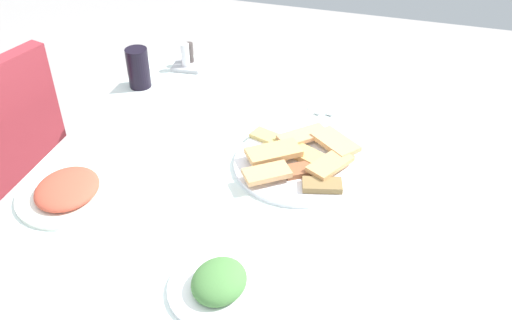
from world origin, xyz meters
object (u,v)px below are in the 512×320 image
(salad_plate_rice, at_px, (68,191))
(soda_can, at_px, (138,68))
(dining_table, at_px, (228,197))
(spoon, at_px, (325,98))
(salad_plate_greens, at_px, (219,284))
(paper_napkin, at_px, (331,101))
(fork, at_px, (337,100))
(pide_platter, at_px, (299,161))
(condiment_caddy, at_px, (188,60))

(salad_plate_rice, xyz_separation_m, soda_can, (0.52, 0.07, 0.05))
(dining_table, height_order, spoon, spoon)
(salad_plate_greens, relative_size, paper_napkin, 1.37)
(fork, bearing_deg, pide_platter, 179.22)
(salad_plate_rice, relative_size, soda_can, 1.93)
(condiment_caddy, bearing_deg, soda_can, 149.90)
(dining_table, distance_m, spoon, 0.45)
(soda_can, bearing_deg, pide_platter, -114.61)
(salad_plate_greens, xyz_separation_m, salad_plate_rice, (0.16, 0.43, -0.00))
(soda_can, bearing_deg, spoon, -82.08)
(pide_platter, distance_m, salad_plate_greens, 0.43)
(dining_table, bearing_deg, soda_can, 49.94)
(paper_napkin, bearing_deg, soda_can, 97.68)
(pide_platter, xyz_separation_m, paper_napkin, (0.33, -0.02, -0.01))
(paper_napkin, relative_size, spoon, 0.81)
(spoon, bearing_deg, salad_plate_rice, 144.53)
(pide_platter, xyz_separation_m, condiment_caddy, (0.41, 0.46, 0.01))
(pide_platter, bearing_deg, fork, -6.48)
(dining_table, distance_m, fork, 0.46)
(salad_plate_rice, bearing_deg, paper_napkin, -40.21)
(paper_napkin, bearing_deg, spoon, 90.00)
(paper_napkin, bearing_deg, salad_plate_greens, 174.24)
(spoon, bearing_deg, salad_plate_greens, 179.31)
(pide_platter, height_order, salad_plate_rice, pide_platter)
(salad_plate_rice, relative_size, spoon, 1.31)
(spoon, bearing_deg, paper_napkin, -86.28)
(dining_table, height_order, soda_can, soda_can)
(salad_plate_rice, distance_m, spoon, 0.77)
(spoon, bearing_deg, pide_platter, -176.56)
(salad_plate_rice, distance_m, condiment_caddy, 0.68)
(dining_table, bearing_deg, condiment_caddy, 31.67)
(dining_table, distance_m, pide_platter, 0.20)
(condiment_caddy, bearing_deg, spoon, -99.87)
(soda_can, bearing_deg, fork, -82.55)
(paper_napkin, bearing_deg, condiment_caddy, 80.49)
(pide_platter, bearing_deg, paper_napkin, -3.39)
(paper_napkin, xyz_separation_m, condiment_caddy, (0.08, 0.48, 0.02))
(fork, xyz_separation_m, spoon, (0.00, 0.04, 0.00))
(dining_table, xyz_separation_m, condiment_caddy, (0.49, 0.30, 0.11))
(soda_can, xyz_separation_m, paper_napkin, (0.08, -0.57, -0.06))
(soda_can, xyz_separation_m, condiment_caddy, (0.16, -0.09, -0.03))
(condiment_caddy, bearing_deg, dining_table, -148.33)
(soda_can, distance_m, spoon, 0.56)
(paper_napkin, height_order, spoon, spoon)
(salad_plate_rice, xyz_separation_m, fork, (0.60, -0.52, -0.01))
(paper_napkin, relative_size, fork, 0.85)
(spoon, relative_size, condiment_caddy, 1.84)
(salad_plate_greens, distance_m, salad_plate_rice, 0.46)
(dining_table, height_order, pide_platter, pide_platter)
(salad_plate_rice, xyz_separation_m, paper_napkin, (0.60, -0.50, -0.01))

